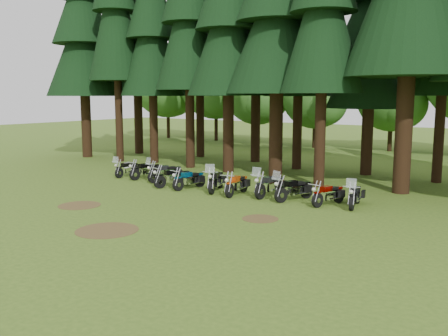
{
  "coord_description": "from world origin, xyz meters",
  "views": [
    {
      "loc": [
        14.1,
        -15.37,
        4.68
      ],
      "look_at": [
        -0.4,
        5.0,
        1.0
      ],
      "focal_mm": 40.0,
      "sensor_mm": 36.0,
      "label": 1
    }
  ],
  "objects_px": {
    "motorcycle_3": "(173,178)",
    "motorcycle_8": "(294,190)",
    "motorcycle_0": "(127,169)",
    "motorcycle_7": "(270,186)",
    "motorcycle_6": "(237,185)",
    "motorcycle_2": "(166,173)",
    "motorcycle_5": "(216,181)",
    "motorcycle_1": "(146,171)",
    "motorcycle_10": "(355,196)",
    "motorcycle_9": "(329,195)",
    "motorcycle_4": "(189,180)"
  },
  "relations": [
    {
      "from": "motorcycle_2",
      "to": "motorcycle_7",
      "type": "xyz_separation_m",
      "value": [
        6.65,
        -0.19,
        0.03
      ]
    },
    {
      "from": "motorcycle_7",
      "to": "motorcycle_9",
      "type": "height_order",
      "value": "motorcycle_7"
    },
    {
      "from": "motorcycle_1",
      "to": "motorcycle_4",
      "type": "distance_m",
      "value": 4.07
    },
    {
      "from": "motorcycle_6",
      "to": "motorcycle_7",
      "type": "relative_size",
      "value": 0.93
    },
    {
      "from": "motorcycle_9",
      "to": "motorcycle_10",
      "type": "bearing_deg",
      "value": 30.4
    },
    {
      "from": "motorcycle_5",
      "to": "motorcycle_8",
      "type": "height_order",
      "value": "motorcycle_5"
    },
    {
      "from": "motorcycle_5",
      "to": "motorcycle_6",
      "type": "relative_size",
      "value": 1.04
    },
    {
      "from": "motorcycle_4",
      "to": "motorcycle_10",
      "type": "relative_size",
      "value": 0.97
    },
    {
      "from": "motorcycle_7",
      "to": "motorcycle_8",
      "type": "height_order",
      "value": "motorcycle_7"
    },
    {
      "from": "motorcycle_4",
      "to": "motorcycle_7",
      "type": "distance_m",
      "value": 4.3
    },
    {
      "from": "motorcycle_3",
      "to": "motorcycle_8",
      "type": "relative_size",
      "value": 0.94
    },
    {
      "from": "motorcycle_2",
      "to": "motorcycle_10",
      "type": "height_order",
      "value": "motorcycle_2"
    },
    {
      "from": "motorcycle_0",
      "to": "motorcycle_5",
      "type": "bearing_deg",
      "value": -9.75
    },
    {
      "from": "motorcycle_3",
      "to": "motorcycle_8",
      "type": "xyz_separation_m",
      "value": [
        6.61,
        0.58,
        0.03
      ]
    },
    {
      "from": "motorcycle_10",
      "to": "motorcycle_1",
      "type": "bearing_deg",
      "value": 168.03
    },
    {
      "from": "motorcycle_1",
      "to": "motorcycle_8",
      "type": "bearing_deg",
      "value": 5.95
    },
    {
      "from": "motorcycle_2",
      "to": "motorcycle_5",
      "type": "bearing_deg",
      "value": 7.05
    },
    {
      "from": "motorcycle_8",
      "to": "motorcycle_1",
      "type": "bearing_deg",
      "value": -164.05
    },
    {
      "from": "motorcycle_4",
      "to": "motorcycle_5",
      "type": "distance_m",
      "value": 1.47
    },
    {
      "from": "motorcycle_3",
      "to": "motorcycle_8",
      "type": "distance_m",
      "value": 6.63
    },
    {
      "from": "motorcycle_10",
      "to": "motorcycle_0",
      "type": "bearing_deg",
      "value": 168.3
    },
    {
      "from": "motorcycle_5",
      "to": "motorcycle_2",
      "type": "bearing_deg",
      "value": 149.41
    },
    {
      "from": "motorcycle_1",
      "to": "motorcycle_6",
      "type": "relative_size",
      "value": 0.95
    },
    {
      "from": "motorcycle_1",
      "to": "motorcycle_4",
      "type": "bearing_deg",
      "value": -5.21
    },
    {
      "from": "motorcycle_3",
      "to": "motorcycle_5",
      "type": "bearing_deg",
      "value": 25.73
    },
    {
      "from": "motorcycle_5",
      "to": "motorcycle_6",
      "type": "distance_m",
      "value": 1.34
    },
    {
      "from": "motorcycle_8",
      "to": "motorcycle_2",
      "type": "bearing_deg",
      "value": -164.09
    },
    {
      "from": "motorcycle_1",
      "to": "motorcycle_2",
      "type": "height_order",
      "value": "motorcycle_2"
    },
    {
      "from": "motorcycle_6",
      "to": "motorcycle_0",
      "type": "bearing_deg",
      "value": 166.33
    },
    {
      "from": "motorcycle_0",
      "to": "motorcycle_10",
      "type": "distance_m",
      "value": 13.64
    },
    {
      "from": "motorcycle_6",
      "to": "motorcycle_7",
      "type": "height_order",
      "value": "motorcycle_7"
    },
    {
      "from": "motorcycle_7",
      "to": "motorcycle_2",
      "type": "bearing_deg",
      "value": -178.7
    },
    {
      "from": "motorcycle_7",
      "to": "motorcycle_8",
      "type": "distance_m",
      "value": 1.32
    },
    {
      "from": "motorcycle_2",
      "to": "motorcycle_3",
      "type": "bearing_deg",
      "value": -17.94
    },
    {
      "from": "motorcycle_0",
      "to": "motorcycle_3",
      "type": "distance_m",
      "value": 4.43
    },
    {
      "from": "motorcycle_1",
      "to": "motorcycle_4",
      "type": "xyz_separation_m",
      "value": [
        3.95,
        -0.95,
        -0.0
      ]
    },
    {
      "from": "motorcycle_4",
      "to": "motorcycle_8",
      "type": "distance_m",
      "value": 5.58
    },
    {
      "from": "motorcycle_6",
      "to": "motorcycle_5",
      "type": "bearing_deg",
      "value": 165.58
    },
    {
      "from": "motorcycle_8",
      "to": "motorcycle_9",
      "type": "bearing_deg",
      "value": 19.12
    },
    {
      "from": "motorcycle_1",
      "to": "motorcycle_8",
      "type": "relative_size",
      "value": 0.95
    },
    {
      "from": "motorcycle_2",
      "to": "motorcycle_9",
      "type": "relative_size",
      "value": 1.09
    },
    {
      "from": "motorcycle_5",
      "to": "motorcycle_7",
      "type": "bearing_deg",
      "value": -12.82
    },
    {
      "from": "motorcycle_5",
      "to": "motorcycle_10",
      "type": "xyz_separation_m",
      "value": [
        6.81,
        0.61,
        -0.04
      ]
    },
    {
      "from": "motorcycle_1",
      "to": "motorcycle_0",
      "type": "bearing_deg",
      "value": -169.45
    },
    {
      "from": "motorcycle_2",
      "to": "motorcycle_4",
      "type": "bearing_deg",
      "value": -4.23
    },
    {
      "from": "motorcycle_7",
      "to": "motorcycle_6",
      "type": "bearing_deg",
      "value": -155.83
    },
    {
      "from": "motorcycle_5",
      "to": "motorcycle_10",
      "type": "distance_m",
      "value": 6.83
    },
    {
      "from": "motorcycle_5",
      "to": "motorcycle_7",
      "type": "distance_m",
      "value": 2.83
    },
    {
      "from": "motorcycle_6",
      "to": "motorcycle_7",
      "type": "xyz_separation_m",
      "value": [
        1.47,
        0.57,
        0.04
      ]
    },
    {
      "from": "motorcycle_1",
      "to": "motorcycle_3",
      "type": "height_order",
      "value": "motorcycle_3"
    }
  ]
}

